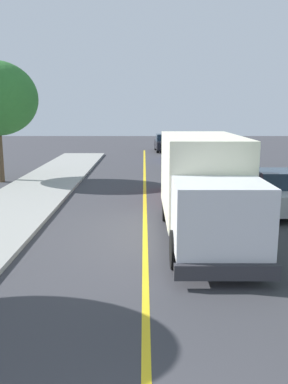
% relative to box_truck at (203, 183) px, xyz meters
% --- Properties ---
extents(centre_line_yellow, '(0.16, 56.00, 0.01)m').
position_rel_box_truck_xyz_m(centre_line_yellow, '(-1.84, -0.15, -1.76)').
color(centre_line_yellow, gold).
rests_on(centre_line_yellow, ground).
extents(box_truck, '(2.40, 7.18, 3.20)m').
position_rel_box_truck_xyz_m(box_truck, '(0.00, 0.00, 0.00)').
color(box_truck, '#F2EDCC').
rests_on(box_truck, ground).
extents(parked_car_near, '(1.96, 4.46, 1.67)m').
position_rel_box_truck_xyz_m(parked_car_near, '(0.18, 5.98, -0.97)').
color(parked_car_near, maroon).
rests_on(parked_car_near, ground).
extents(parked_car_mid, '(2.00, 4.48, 1.67)m').
position_rel_box_truck_xyz_m(parked_car_mid, '(0.69, 13.25, -0.97)').
color(parked_car_mid, '#4C564C').
rests_on(parked_car_mid, ground).
extents(parked_car_far, '(1.84, 4.42, 1.67)m').
position_rel_box_truck_xyz_m(parked_car_far, '(0.70, 19.77, -0.97)').
color(parked_car_far, '#2D4793').
rests_on(parked_car_far, ground).
extents(parked_car_furthest, '(1.97, 4.47, 1.67)m').
position_rel_box_truck_xyz_m(parked_car_furthest, '(0.14, 26.91, -0.97)').
color(parked_car_furthest, black).
rests_on(parked_car_furthest, ground).
extents(parked_van_across, '(1.86, 4.42, 1.67)m').
position_rel_box_truck_xyz_m(parked_van_across, '(3.36, 3.38, -0.97)').
color(parked_van_across, '#B7B7BC').
rests_on(parked_van_across, ground).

